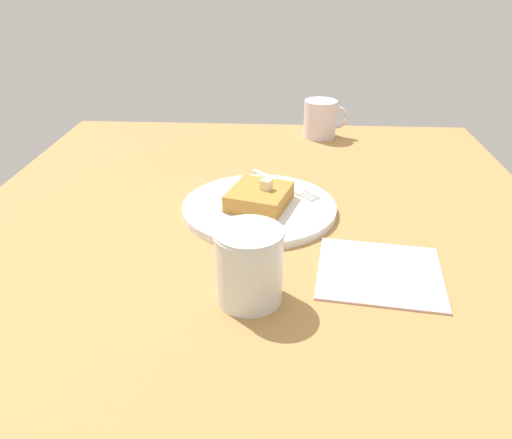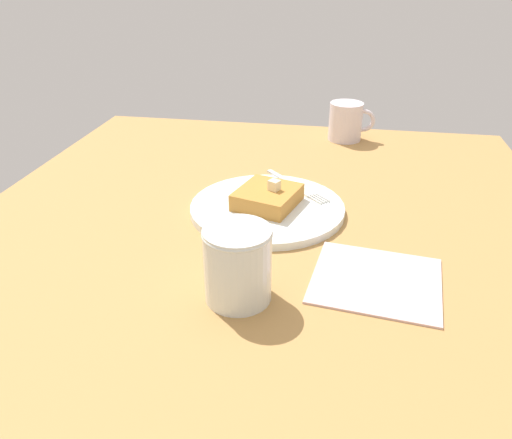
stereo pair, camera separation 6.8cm
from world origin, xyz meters
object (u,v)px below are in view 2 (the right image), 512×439
(fork, at_px, (299,188))
(napkin, at_px, (376,280))
(plate, at_px, (269,207))
(syrup_jar, at_px, (238,267))
(coffee_mug, at_px, (346,121))

(fork, xyz_separation_m, napkin, (0.12, -0.24, -0.01))
(plate, xyz_separation_m, fork, (0.04, 0.07, 0.01))
(plate, distance_m, syrup_jar, 0.24)
(plate, relative_size, coffee_mug, 2.47)
(napkin, bearing_deg, coffee_mug, 94.99)
(napkin, height_order, coffee_mug, coffee_mug)
(fork, relative_size, syrup_jar, 1.37)
(syrup_jar, xyz_separation_m, napkin, (0.16, 0.06, -0.04))
(napkin, bearing_deg, plate, 133.67)
(plate, height_order, fork, fork)
(fork, bearing_deg, syrup_jar, -98.20)
(syrup_jar, relative_size, coffee_mug, 0.93)
(syrup_jar, bearing_deg, fork, 81.80)
(plate, xyz_separation_m, syrup_jar, (-0.00, -0.23, 0.04))
(syrup_jar, distance_m, coffee_mug, 0.62)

